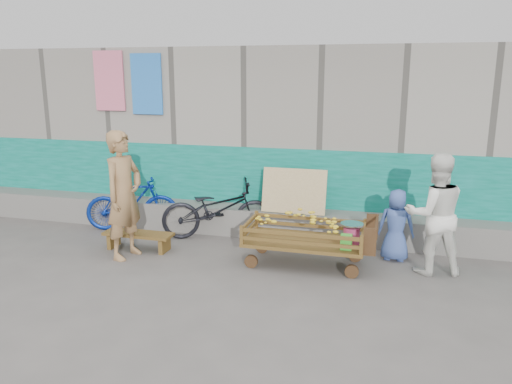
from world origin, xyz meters
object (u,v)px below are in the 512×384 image
(vendor_man, at_px, (124,195))
(bicycle_dark, at_px, (218,209))
(bench, at_px, (139,237))
(child, at_px, (396,225))
(banana_cart, at_px, (302,229))
(bicycle_blue, at_px, (132,203))
(woman, at_px, (435,214))

(vendor_man, relative_size, bicycle_dark, 1.03)
(bench, height_order, child, child)
(banana_cart, bearing_deg, vendor_man, -172.13)
(vendor_man, xyz_separation_m, bicycle_blue, (-0.54, 1.16, -0.45))
(bench, xyz_separation_m, vendor_man, (-0.02, -0.30, 0.72))
(banana_cart, height_order, bench, banana_cart)
(child, bearing_deg, banana_cart, 28.57)
(woman, height_order, bicycle_blue, woman)
(child, bearing_deg, bicycle_blue, 1.43)
(bench, height_order, woman, woman)
(vendor_man, distance_m, woman, 4.22)
(banana_cart, distance_m, child, 1.34)
(bicycle_dark, bearing_deg, vendor_man, 117.47)
(banana_cart, height_order, vendor_man, vendor_man)
(bench, bearing_deg, woman, 3.08)
(banana_cart, relative_size, bicycle_blue, 1.16)
(child, xyz_separation_m, bicycle_dark, (-2.75, 0.29, -0.05))
(woman, bearing_deg, bicycle_dark, -24.93)
(vendor_man, relative_size, bicycle_blue, 1.19)
(banana_cart, bearing_deg, bicycle_blue, 164.91)
(woman, distance_m, child, 0.65)
(child, relative_size, bicycle_blue, 0.67)
(bench, relative_size, vendor_man, 0.58)
(vendor_man, xyz_separation_m, bicycle_dark, (0.97, 1.16, -0.45))
(banana_cart, distance_m, bicycle_dark, 1.72)
(banana_cart, xyz_separation_m, woman, (1.70, 0.18, 0.29))
(bench, distance_m, vendor_man, 0.78)
(banana_cart, relative_size, child, 1.73)
(bench, xyz_separation_m, bicycle_dark, (0.95, 0.86, 0.27))
(bench, distance_m, bicycle_dark, 1.31)
(vendor_man, height_order, bicycle_dark, vendor_man)
(woman, height_order, child, woman)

